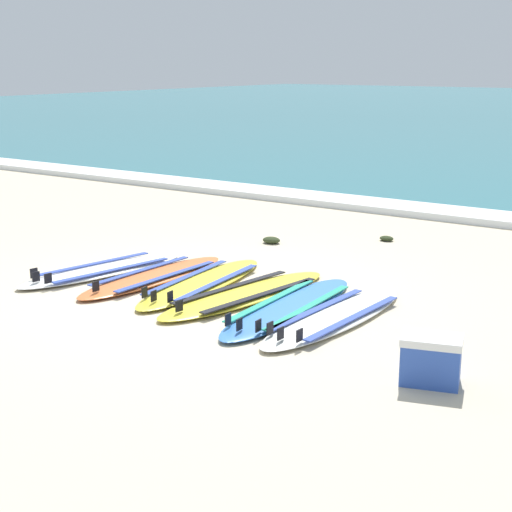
# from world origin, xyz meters

# --- Properties ---
(ground_plane) EXTENTS (80.00, 80.00, 0.00)m
(ground_plane) POSITION_xyz_m (0.00, 0.00, 0.00)
(ground_plane) COLOR beige
(wave_foam_strip) EXTENTS (80.00, 0.87, 0.11)m
(wave_foam_strip) POSITION_xyz_m (0.00, 5.54, 0.06)
(wave_foam_strip) COLOR white
(wave_foam_strip) RESTS_ON ground
(surfboard_0) EXTENTS (0.97, 2.27, 0.18)m
(surfboard_0) POSITION_xyz_m (-1.47, -0.02, 0.04)
(surfboard_0) COLOR white
(surfboard_0) RESTS_ON ground
(surfboard_1) EXTENTS (0.63, 2.24, 0.18)m
(surfboard_1) POSITION_xyz_m (-0.79, 0.10, 0.04)
(surfboard_1) COLOR orange
(surfboard_1) RESTS_ON ground
(surfboard_2) EXTENTS (0.80, 2.35, 0.18)m
(surfboard_2) POSITION_xyz_m (-0.18, 0.21, 0.04)
(surfboard_2) COLOR yellow
(surfboard_2) RESTS_ON ground
(surfboard_3) EXTENTS (0.94, 2.44, 0.18)m
(surfboard_3) POSITION_xyz_m (0.47, 0.13, 0.04)
(surfboard_3) COLOR yellow
(surfboard_3) RESTS_ON ground
(surfboard_4) EXTENTS (0.70, 2.38, 0.18)m
(surfboard_4) POSITION_xyz_m (1.07, 0.01, 0.04)
(surfboard_4) COLOR #3875CC
(surfboard_4) RESTS_ON ground
(surfboard_5) EXTENTS (0.69, 2.31, 0.18)m
(surfboard_5) POSITION_xyz_m (1.60, -0.01, 0.04)
(surfboard_5) COLOR silver
(surfboard_5) RESTS_ON ground
(cooler_box) EXTENTS (0.53, 0.43, 0.38)m
(cooler_box) POSITION_xyz_m (2.92, -0.90, 0.19)
(cooler_box) COLOR #2D51B2
(cooler_box) RESTS_ON ground
(seaweed_clump_near_shoreline) EXTENTS (0.25, 0.20, 0.09)m
(seaweed_clump_near_shoreline) POSITION_xyz_m (-0.69, 2.37, 0.04)
(seaweed_clump_near_shoreline) COLOR #2D381E
(seaweed_clump_near_shoreline) RESTS_ON ground
(seaweed_clump_mid_sand) EXTENTS (0.20, 0.16, 0.07)m
(seaweed_clump_mid_sand) POSITION_xyz_m (0.54, 3.39, 0.03)
(seaweed_clump_mid_sand) COLOR #2D381E
(seaweed_clump_mid_sand) RESTS_ON ground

